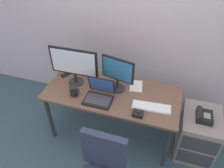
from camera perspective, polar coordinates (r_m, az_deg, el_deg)
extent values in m
plane|color=#375059|center=(3.05, 0.00, -12.26)|extent=(8.00, 8.00, 0.00)
cube|color=beige|center=(2.76, 4.60, 18.16)|extent=(6.00, 0.10, 2.80)
cube|color=brown|center=(2.54, 0.00, -2.36)|extent=(1.55, 0.70, 0.03)
cylinder|color=#2D2D33|center=(2.85, -15.85, -8.51)|extent=(0.05, 0.05, 0.69)
cylinder|color=#2D2D33|center=(2.55, 14.05, -15.78)|extent=(0.05, 0.05, 0.69)
cylinder|color=#2D2D33|center=(3.20, -10.74, -1.25)|extent=(0.05, 0.05, 0.69)
cylinder|color=#2D2D33|center=(2.94, 15.32, -6.68)|extent=(0.05, 0.05, 0.69)
cube|color=gray|center=(2.83, 21.26, -12.06)|extent=(0.42, 0.52, 0.59)
cube|color=#38383D|center=(2.57, 21.88, -14.72)|extent=(0.38, 0.01, 0.20)
cube|color=#38383D|center=(2.76, 20.60, -17.81)|extent=(0.38, 0.01, 0.20)
cube|color=black|center=(2.59, 22.92, -7.84)|extent=(0.17, 0.20, 0.06)
cube|color=black|center=(2.55, 21.86, -6.90)|extent=(0.05, 0.18, 0.04)
cube|color=gray|center=(2.56, 23.53, -7.60)|extent=(0.07, 0.08, 0.01)
cube|color=#2D334C|center=(1.96, -2.07, -16.96)|extent=(0.40, 0.07, 0.42)
cylinder|color=#262628|center=(2.70, -9.31, 0.56)|extent=(0.18, 0.18, 0.01)
cylinder|color=#262628|center=(2.66, -9.45, 1.65)|extent=(0.04, 0.04, 0.12)
cube|color=black|center=(2.53, -9.99, 5.70)|extent=(0.57, 0.04, 0.33)
cube|color=white|center=(2.52, -10.11, 5.53)|extent=(0.53, 0.02, 0.29)
cylinder|color=#262628|center=(2.57, 1.42, -1.09)|extent=(0.18, 0.18, 0.01)
cylinder|color=#262628|center=(2.53, 1.45, 0.09)|extent=(0.04, 0.04, 0.13)
cube|color=black|center=(2.40, 1.53, 3.83)|extent=(0.38, 0.10, 0.28)
cube|color=teal|center=(2.39, 1.37, 3.66)|extent=(0.35, 0.08, 0.25)
cube|color=silver|center=(2.37, 10.23, -6.02)|extent=(0.42, 0.17, 0.02)
cube|color=white|center=(2.36, 10.27, -5.78)|extent=(0.39, 0.15, 0.01)
cube|color=black|center=(2.42, -3.70, -4.26)|extent=(0.31, 0.22, 0.02)
cube|color=#38383D|center=(2.41, -3.71, -4.05)|extent=(0.27, 0.17, 0.00)
cube|color=black|center=(2.43, -2.71, -0.18)|extent=(0.31, 0.06, 0.22)
cube|color=#335999|center=(2.43, -2.76, -0.27)|extent=(0.27, 0.05, 0.19)
cube|color=black|center=(2.27, 6.76, -7.66)|extent=(0.11, 0.09, 0.04)
sphere|color=#232328|center=(2.25, 6.81, -7.21)|extent=(0.04, 0.04, 0.04)
cylinder|color=black|center=(2.49, -9.97, -1.78)|extent=(0.09, 0.09, 0.12)
torus|color=black|center=(2.47, -8.96, -1.97)|extent=(0.01, 0.07, 0.07)
cube|color=white|center=(2.61, 6.26, -0.54)|extent=(0.18, 0.23, 0.01)
cube|color=black|center=(2.85, -11.87, 2.50)|extent=(0.13, 0.16, 0.01)
ellipsoid|color=yellow|center=(2.64, -3.31, 0.50)|extent=(0.14, 0.18, 0.04)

